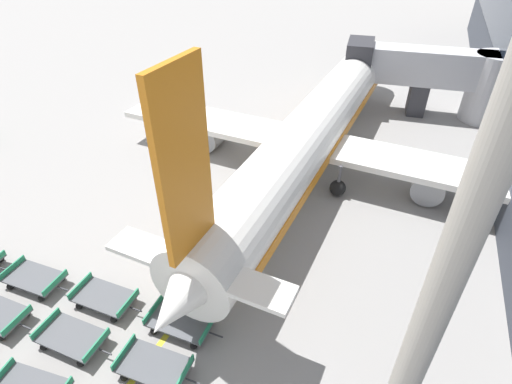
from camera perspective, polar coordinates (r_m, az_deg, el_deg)
The scene contains 10 objects.
ground_plane at distance 43.39m, azimuth -12.59°, elevation 12.00°, with size 500.00×500.00×0.00m, color gray.
jet_bridge at distance 42.64m, azimuth 24.90°, elevation 14.82°, with size 15.59×5.63×6.53m.
airplane at distance 30.50m, azimuth 8.40°, elevation 8.88°, with size 31.83×39.87×12.93m.
baggage_dolly_row_mid_a_col_c at distance 21.40m, azimuth -24.79°, elevation -18.34°, with size 3.78×1.84×0.92m.
baggage_dolly_row_mid_a_col_d at distance 19.38m, azimuth -14.36°, elevation -22.96°, with size 3.79×1.88×0.92m.
baggage_dolly_row_mid_b_col_b at distance 24.91m, azimuth -29.06°, elevation -10.73°, with size 3.79×1.86×0.92m.
baggage_dolly_row_mid_b_col_c at distance 22.41m, azimuth -20.80°, elevation -13.91°, with size 3.77×1.82×0.92m.
baggage_dolly_row_mid_b_col_d at distance 20.45m, azimuth -10.70°, elevation -17.76°, with size 3.78×1.84×0.92m.
apron_light_mast at distance 8.31m, azimuth 26.10°, elevation -9.59°, with size 2.00×0.78×20.46m.
stand_guidance_stripe at distance 26.02m, azimuth -0.73°, elevation -4.39°, with size 2.61×38.32×0.01m.
Camera 1 is at (23.03, -32.78, 16.67)m, focal length 28.00 mm.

